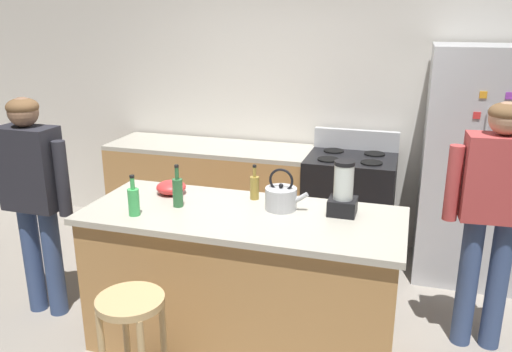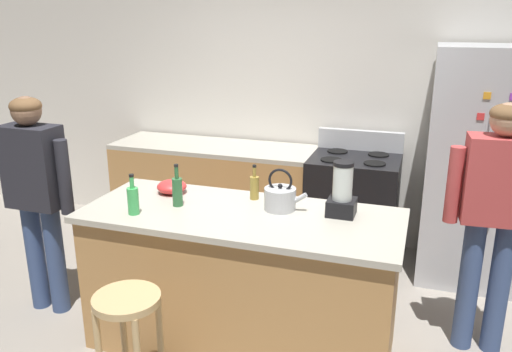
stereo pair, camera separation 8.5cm
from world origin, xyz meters
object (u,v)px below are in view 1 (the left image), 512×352
Objects in this scene: bottle_vinegar at (254,187)px; stove_range at (349,207)px; bar_stool at (132,325)px; kitchen_island at (242,280)px; person_by_sink_right at (494,205)px; bottle_olive_oil at (178,191)px; bottle_soda at (134,201)px; person_by_island_left at (33,188)px; blender_appliance at (343,192)px; refrigerator at (480,167)px; mixing_bowl at (171,187)px; tea_kettle at (281,197)px.

stove_range is at bearing 68.65° from bottle_vinegar.
bar_stool is at bearing -109.77° from bottle_vinegar.
person_by_sink_right reaches higher than kitchen_island.
bottle_soda is at bearing -131.24° from bottle_olive_oil.
blender_appliance is at bearing 5.44° from person_by_island_left.
person_by_island_left is 0.98× the size of person_by_sink_right.
person_by_island_left is 6.76× the size of bottle_vinegar.
person_by_island_left is 0.92m from bottle_soda.
kitchen_island is 7.77× the size of bottle_soda.
blender_appliance is at bearing -124.59° from refrigerator.
kitchen_island is 2.19m from refrigerator.
bottle_vinegar is at bearing 38.61° from bottle_soda.
kitchen_island is at bearing -89.71° from bottle_vinegar.
person_by_sink_right reaches higher than bottle_soda.
bottle_olive_oil is 1.36× the size of mixing_bowl.
person_by_sink_right is at bearing 7.19° from bottle_vinegar.
bottle_vinegar is (-1.52, -1.23, 0.08)m from refrigerator.
bar_stool is at bearing -136.48° from blender_appliance.
stove_range is 4.37× the size of bottle_soda.
mixing_bowl is (-0.58, 0.20, 0.51)m from kitchen_island.
stove_range reaches higher than mixing_bowl.
bottle_soda is 0.79m from bottle_vinegar.
bottle_soda is (-1.11, -1.75, 0.55)m from stove_range.
person_by_island_left is (-3.03, -1.54, 0.02)m from refrigerator.
stove_range reaches higher than kitchen_island.
person_by_island_left is 1.54m from bottle_vinegar.
stove_range is 4.06× the size of bottle_olive_oil.
blender_appliance reaches higher than bottle_olive_oil.
stove_range is 4.06× the size of tea_kettle.
kitchen_island is 5.88× the size of blender_appliance.
bar_stool is 0.76m from bottle_soda.
person_by_island_left is 0.97m from mixing_bowl.
person_by_island_left is at bearing -142.10° from stove_range.
kitchen_island is 0.80m from mixing_bowl.
stove_range is 1.59× the size of bar_stool.
bottle_vinegar is 1.17× the size of mixing_bowl.
bottle_olive_oil is (0.19, 0.22, 0.01)m from bottle_soda.
mixing_bowl reaches higher than bar_stool.
bar_stool is at bearing -116.06° from kitchen_island.
person_by_island_left is 2.12m from blender_appliance.
person_by_island_left is at bearing -178.52° from bottle_olive_oil.
kitchen_island is 0.60m from tea_kettle.
mixing_bowl is (0.94, 0.24, 0.02)m from person_by_island_left.
bar_stool is 3.47× the size of mixing_bowl.
person_by_island_left is 7.88× the size of mixing_bowl.
stove_range is 1.51m from tea_kettle.
mixing_bowl is (0.04, 0.43, -0.05)m from bottle_soda.
refrigerator is (1.52, 1.50, 0.48)m from kitchen_island.
person_by_sink_right is at bearing 6.98° from mixing_bowl.
bottle_soda is 0.43m from mixing_bowl.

